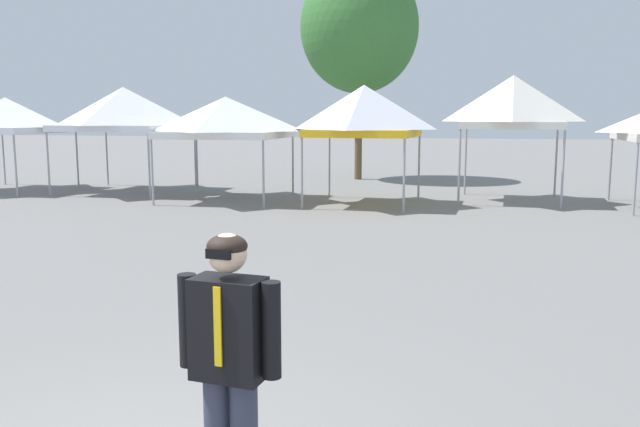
{
  "coord_description": "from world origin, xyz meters",
  "views": [
    {
      "loc": [
        2.13,
        -3.6,
        2.44
      ],
      "look_at": [
        0.39,
        3.85,
        1.3
      ],
      "focal_mm": 36.9,
      "sensor_mm": 36.0,
      "label": 1
    }
  ],
  "objects_px": {
    "canopy_tent_behind_right": "(226,117)",
    "canopy_tent_behind_center": "(364,111)",
    "canopy_tent_left_of_center": "(6,115)",
    "canopy_tent_behind_left": "(513,102)",
    "tree_behind_tents_center": "(359,28)",
    "canopy_tent_right_of_center": "(124,109)",
    "person_foreground": "(229,359)"
  },
  "relations": [
    {
      "from": "canopy_tent_behind_right",
      "to": "tree_behind_tents_center",
      "type": "distance_m",
      "value": 8.3
    },
    {
      "from": "canopy_tent_left_of_center",
      "to": "canopy_tent_behind_right",
      "type": "height_order",
      "value": "canopy_tent_left_of_center"
    },
    {
      "from": "canopy_tent_behind_center",
      "to": "person_foreground",
      "type": "bearing_deg",
      "value": -83.69
    },
    {
      "from": "canopy_tent_behind_left",
      "to": "tree_behind_tents_center",
      "type": "distance_m",
      "value": 8.28
    },
    {
      "from": "tree_behind_tents_center",
      "to": "canopy_tent_behind_right",
      "type": "bearing_deg",
      "value": -110.32
    },
    {
      "from": "canopy_tent_left_of_center",
      "to": "tree_behind_tents_center",
      "type": "xyz_separation_m",
      "value": [
        10.52,
        6.43,
        3.26
      ]
    },
    {
      "from": "person_foreground",
      "to": "canopy_tent_left_of_center",
      "type": "bearing_deg",
      "value": 131.54
    },
    {
      "from": "canopy_tent_right_of_center",
      "to": "canopy_tent_behind_center",
      "type": "distance_m",
      "value": 8.1
    },
    {
      "from": "person_foreground",
      "to": "tree_behind_tents_center",
      "type": "bearing_deg",
      "value": 97.86
    },
    {
      "from": "person_foreground",
      "to": "tree_behind_tents_center",
      "type": "relative_size",
      "value": 0.22
    },
    {
      "from": "canopy_tent_right_of_center",
      "to": "person_foreground",
      "type": "bearing_deg",
      "value": -58.77
    },
    {
      "from": "canopy_tent_behind_right",
      "to": "canopy_tent_behind_left",
      "type": "relative_size",
      "value": 0.95
    },
    {
      "from": "canopy_tent_left_of_center",
      "to": "canopy_tent_behind_left",
      "type": "distance_m",
      "value": 15.92
    },
    {
      "from": "canopy_tent_behind_left",
      "to": "canopy_tent_behind_right",
      "type": "bearing_deg",
      "value": -169.1
    },
    {
      "from": "canopy_tent_right_of_center",
      "to": "tree_behind_tents_center",
      "type": "xyz_separation_m",
      "value": [
        6.59,
        5.88,
        3.07
      ]
    },
    {
      "from": "canopy_tent_behind_center",
      "to": "person_foreground",
      "type": "height_order",
      "value": "canopy_tent_behind_center"
    },
    {
      "from": "canopy_tent_right_of_center",
      "to": "canopy_tent_behind_right",
      "type": "xyz_separation_m",
      "value": [
        3.95,
        -1.25,
        -0.26
      ]
    },
    {
      "from": "canopy_tent_behind_left",
      "to": "canopy_tent_left_of_center",
      "type": "bearing_deg",
      "value": -176.97
    },
    {
      "from": "canopy_tent_left_of_center",
      "to": "canopy_tent_behind_center",
      "type": "height_order",
      "value": "canopy_tent_behind_center"
    },
    {
      "from": "canopy_tent_behind_right",
      "to": "canopy_tent_behind_left",
      "type": "bearing_deg",
      "value": 10.9
    },
    {
      "from": "canopy_tent_behind_center",
      "to": "canopy_tent_right_of_center",
      "type": "bearing_deg",
      "value": 170.3
    },
    {
      "from": "canopy_tent_behind_right",
      "to": "tree_behind_tents_center",
      "type": "relative_size",
      "value": 0.41
    },
    {
      "from": "canopy_tent_right_of_center",
      "to": "canopy_tent_behind_right",
      "type": "relative_size",
      "value": 1.04
    },
    {
      "from": "canopy_tent_behind_right",
      "to": "person_foreground",
      "type": "height_order",
      "value": "canopy_tent_behind_right"
    },
    {
      "from": "canopy_tent_behind_center",
      "to": "person_foreground",
      "type": "relative_size",
      "value": 1.84
    },
    {
      "from": "canopy_tent_behind_center",
      "to": "tree_behind_tents_center",
      "type": "distance_m",
      "value": 8.02
    },
    {
      "from": "canopy_tent_behind_right",
      "to": "canopy_tent_behind_center",
      "type": "xyz_separation_m",
      "value": [
        4.04,
        -0.11,
        0.18
      ]
    },
    {
      "from": "canopy_tent_right_of_center",
      "to": "tree_behind_tents_center",
      "type": "bearing_deg",
      "value": 41.76
    },
    {
      "from": "canopy_tent_behind_left",
      "to": "person_foreground",
      "type": "distance_m",
      "value": 16.36
    },
    {
      "from": "canopy_tent_left_of_center",
      "to": "canopy_tent_behind_right",
      "type": "relative_size",
      "value": 0.97
    },
    {
      "from": "canopy_tent_right_of_center",
      "to": "canopy_tent_behind_right",
      "type": "bearing_deg",
      "value": -17.63
    },
    {
      "from": "person_foreground",
      "to": "tree_behind_tents_center",
      "type": "distance_m",
      "value": 22.38
    }
  ]
}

